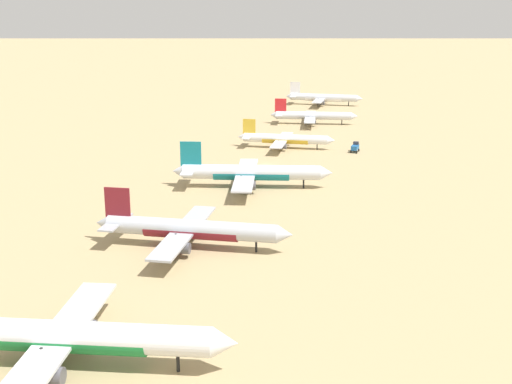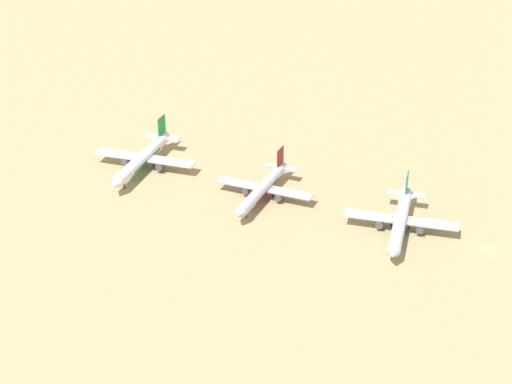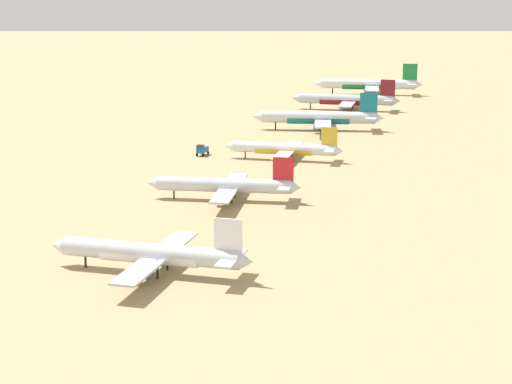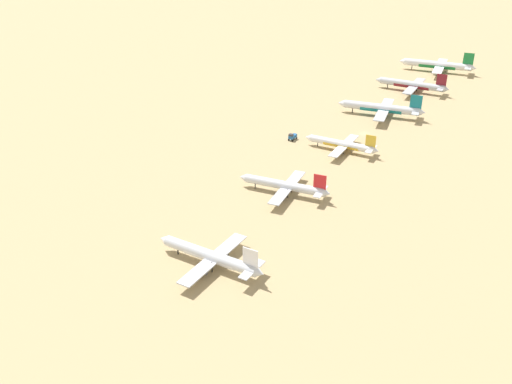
{
  "view_description": "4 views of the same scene",
  "coord_description": "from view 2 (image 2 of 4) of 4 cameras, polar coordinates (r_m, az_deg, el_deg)",
  "views": [
    {
      "loc": [
        48.12,
        -235.94,
        59.01
      ],
      "look_at": [
        8.87,
        -57.39,
        6.24
      ],
      "focal_mm": 47.52,
      "sensor_mm": 36.0,
      "label": 1
    },
    {
      "loc": [
        250.51,
        25.46,
        148.75
      ],
      "look_at": [
        6.96,
        -87.08,
        6.99
      ],
      "focal_mm": 55.44,
      "sensor_mm": 36.0,
      "label": 2
    },
    {
      "loc": [
        -58.37,
        301.22,
        57.35
      ],
      "look_at": [
        -4.23,
        89.81,
        4.08
      ],
      "focal_mm": 61.11,
      "sensor_mm": 36.0,
      "label": 3
    },
    {
      "loc": [
        -90.18,
        276.43,
        113.26
      ],
      "look_at": [
        12.82,
        97.26,
        4.68
      ],
      "focal_mm": 38.97,
      "sensor_mm": 36.0,
      "label": 4
    }
  ],
  "objects": [
    {
      "name": "parked_jet_2",
      "position": [
        293.36,
        10.38,
        -2.01
      ],
      "size": [
        51.45,
        42.08,
        14.88
      ],
      "color": "silver",
      "rests_on": "ground"
    },
    {
      "name": "parked_jet_0",
      "position": [
        338.05,
        -8.16,
        2.45
      ],
      "size": [
        55.75,
        45.48,
        16.08
      ],
      "color": "silver",
      "rests_on": "ground"
    },
    {
      "name": "parked_jet_1",
      "position": [
        311.12,
        0.52,
        0.28
      ],
      "size": [
        49.52,
        40.16,
        14.3
      ],
      "color": "#B2B7C1",
      "rests_on": "ground"
    },
    {
      "name": "ground_plane",
      "position": [
        292.45,
        16.32,
        -3.98
      ],
      "size": [
        1800.0,
        1800.0,
        0.0
      ],
      "primitive_type": "plane",
      "color": "tan"
    }
  ]
}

